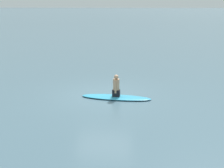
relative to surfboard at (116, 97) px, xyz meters
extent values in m
plane|color=slate|center=(0.57, -0.35, -0.05)|extent=(400.00, 400.00, 0.00)
ellipsoid|color=#339EC6|center=(0.00, 0.00, 0.00)|extent=(3.06, 1.08, 0.10)
cube|color=black|center=(0.00, 0.00, 0.19)|extent=(0.34, 0.29, 0.29)
cylinder|color=tan|center=(0.00, 0.00, 0.56)|extent=(0.30, 0.30, 0.49)
sphere|color=tan|center=(0.00, 0.00, 0.90)|extent=(0.20, 0.20, 0.20)
cylinder|color=tan|center=(-0.02, -0.16, 0.50)|extent=(0.09, 0.09, 0.54)
cylinder|color=tan|center=(0.02, 0.16, 0.50)|extent=(0.09, 0.09, 0.54)
camera|label=1|loc=(-0.74, 12.20, 3.96)|focal=48.04mm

